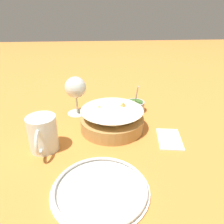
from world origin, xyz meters
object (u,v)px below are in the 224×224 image
object	(u,v)px
food_basket	(112,120)
beer_mug	(43,135)
side_plate	(100,189)
sauce_cup	(135,106)
wine_glass	(76,89)

from	to	relation	value
food_basket	beer_mug	bearing A→B (deg)	-63.94
beer_mug	side_plate	xyz separation A→B (m)	(0.18, 0.16, -0.04)
side_plate	food_basket	bearing A→B (deg)	170.16
sauce_cup	beer_mug	xyz separation A→B (m)	(0.24, -0.31, 0.03)
food_basket	side_plate	distance (m)	0.29
sauce_cup	wine_glass	size ratio (longest dim) A/B	0.81
food_basket	side_plate	bearing A→B (deg)	-9.84
sauce_cup	beer_mug	world-z (taller)	sauce_cup
food_basket	wine_glass	world-z (taller)	wine_glass
food_basket	side_plate	xyz separation A→B (m)	(0.28, -0.05, -0.03)
food_basket	side_plate	world-z (taller)	food_basket
food_basket	beer_mug	world-z (taller)	beer_mug
sauce_cup	wine_glass	bearing A→B (deg)	-88.99
sauce_cup	side_plate	distance (m)	0.44
side_plate	sauce_cup	bearing A→B (deg)	159.73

